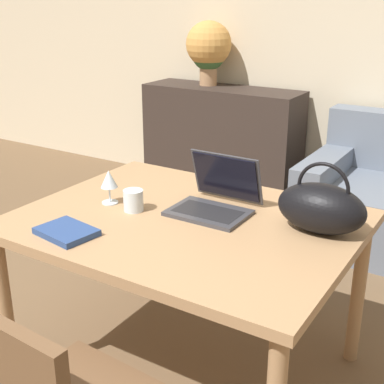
{
  "coord_description": "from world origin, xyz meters",
  "views": [
    {
      "loc": [
        1.2,
        -0.91,
        1.58
      ],
      "look_at": [
        0.16,
        0.76,
        0.85
      ],
      "focal_mm": 50.0,
      "sensor_mm": 36.0,
      "label": 1
    }
  ],
  "objects_px": {
    "handbag": "(321,207)",
    "laptop": "(217,196)",
    "drinking_glass": "(133,200)",
    "wine_glass": "(109,181)",
    "flower_vase": "(209,48)"
  },
  "relations": [
    {
      "from": "drinking_glass",
      "to": "handbag",
      "type": "bearing_deg",
      "value": 15.79
    },
    {
      "from": "wine_glass",
      "to": "handbag",
      "type": "xyz_separation_m",
      "value": [
        0.87,
        0.19,
        -0.0
      ]
    },
    {
      "from": "drinking_glass",
      "to": "handbag",
      "type": "xyz_separation_m",
      "value": [
        0.73,
        0.21,
        0.05
      ]
    },
    {
      "from": "wine_glass",
      "to": "flower_vase",
      "type": "xyz_separation_m",
      "value": [
        -0.74,
        2.1,
        0.34
      ]
    },
    {
      "from": "drinking_glass",
      "to": "wine_glass",
      "type": "height_order",
      "value": "wine_glass"
    },
    {
      "from": "laptop",
      "to": "handbag",
      "type": "xyz_separation_m",
      "value": [
        0.44,
        0.01,
        0.04
      ]
    },
    {
      "from": "handbag",
      "to": "flower_vase",
      "type": "xyz_separation_m",
      "value": [
        -1.61,
        1.91,
        0.35
      ]
    },
    {
      "from": "handbag",
      "to": "laptop",
      "type": "bearing_deg",
      "value": -178.52
    },
    {
      "from": "wine_glass",
      "to": "handbag",
      "type": "relative_size",
      "value": 0.44
    },
    {
      "from": "wine_glass",
      "to": "drinking_glass",
      "type": "bearing_deg",
      "value": -4.94
    },
    {
      "from": "flower_vase",
      "to": "wine_glass",
      "type": "bearing_deg",
      "value": -70.66
    },
    {
      "from": "laptop",
      "to": "wine_glass",
      "type": "xyz_separation_m",
      "value": [
        -0.43,
        -0.18,
        0.04
      ]
    },
    {
      "from": "drinking_glass",
      "to": "handbag",
      "type": "relative_size",
      "value": 0.26
    },
    {
      "from": "drinking_glass",
      "to": "wine_glass",
      "type": "xyz_separation_m",
      "value": [
        -0.14,
        0.01,
        0.06
      ]
    },
    {
      "from": "drinking_glass",
      "to": "handbag",
      "type": "distance_m",
      "value": 0.76
    }
  ]
}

